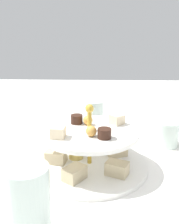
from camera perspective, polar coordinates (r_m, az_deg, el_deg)
The scene contains 5 objects.
ground_plane at distance 0.65m, azimuth -0.00°, elevation -11.83°, with size 2.40×2.40×0.00m, color white.
tiered_serving_stand at distance 0.63m, azimuth -0.03°, elevation -8.48°, with size 0.28×0.28×0.16m.
water_glass_tall_right at distance 0.43m, azimuth -13.21°, elevation -19.42°, with size 0.07×0.07×0.13m, color silver.
water_glass_short_left at distance 0.78m, azimuth 16.72°, elevation -4.65°, with size 0.06×0.06×0.07m, color silver.
water_glass_mid_back at distance 0.84m, azimuth 1.06°, elevation -1.08°, with size 0.06×0.06×0.11m, color silver.
Camera 1 is at (-0.02, 0.57, 0.32)m, focal length 41.74 mm.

